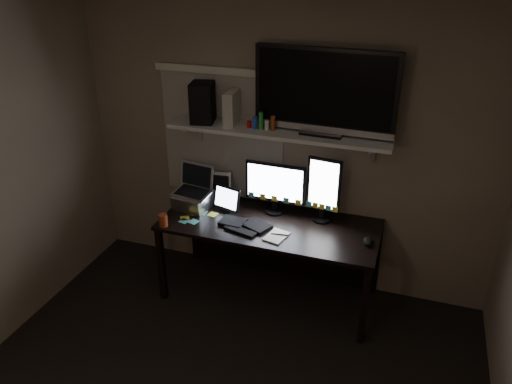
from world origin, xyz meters
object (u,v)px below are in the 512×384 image
at_px(laptop, 192,189).
at_px(speaker, 202,102).
at_px(monitor_landscape, 275,188).
at_px(game_console, 232,108).
at_px(tablet, 227,199).
at_px(keyboard, 245,224).
at_px(desk, 274,234).
at_px(mouse, 368,241).
at_px(cup, 163,220).
at_px(monitor_portrait, 324,190).
at_px(tv, 325,92).

distance_m(laptop, speaker, 0.75).
xyz_separation_m(monitor_landscape, game_console, (-0.38, 0.01, 0.66)).
bearing_deg(laptop, monitor_landscape, 20.97).
relative_size(monitor_landscape, tablet, 1.97).
distance_m(keyboard, tablet, 0.31).
distance_m(desk, mouse, 0.86).
bearing_deg(speaker, desk, -17.99).
bearing_deg(mouse, cup, 177.07).
relative_size(mouse, cup, 1.12).
distance_m(game_console, speaker, 0.25).
xyz_separation_m(mouse, game_console, (-1.21, 0.27, 0.87)).
bearing_deg(monitor_landscape, tablet, -162.23).
bearing_deg(game_console, monitor_portrait, -6.27).
distance_m(laptop, cup, 0.40).
bearing_deg(laptop, mouse, 4.54).
bearing_deg(tv, game_console, -176.31).
distance_m(monitor_portrait, game_console, 1.00).
distance_m(monitor_portrait, keyboard, 0.70).
bearing_deg(monitor_portrait, speaker, -172.53).
height_order(keyboard, mouse, mouse).
distance_m(desk, monitor_landscape, 0.41).
relative_size(laptop, speaker, 1.12).
bearing_deg(cup, game_console, 51.54).
bearing_deg(mouse, keyboard, 170.29).
distance_m(cup, game_console, 1.07).
bearing_deg(monitor_landscape, game_console, -179.64).
bearing_deg(tablet, laptop, -156.41).
height_order(laptop, tv, tv).
relative_size(keyboard, tablet, 1.61).
distance_m(desk, keyboard, 0.34).
xyz_separation_m(monitor_landscape, speaker, (-0.63, -0.01, 0.68)).
xyz_separation_m(monitor_portrait, tablet, (-0.81, -0.11, -0.17)).
distance_m(desk, tablet, 0.51).
height_order(tablet, tv, tv).
height_order(desk, monitor_landscape, monitor_landscape).
xyz_separation_m(desk, cup, (-0.81, -0.44, 0.23)).
bearing_deg(speaker, keyboard, -43.85).
height_order(cup, game_console, game_console).
relative_size(keyboard, cup, 4.11).
xyz_separation_m(game_console, speaker, (-0.25, -0.02, 0.03)).
bearing_deg(tv, monitor_portrait, -33.63).
bearing_deg(laptop, tv, 18.01).
relative_size(mouse, laptop, 0.32).
xyz_separation_m(monitor_portrait, laptop, (-1.12, -0.15, -0.10)).
height_order(monitor_landscape, monitor_portrait, monitor_portrait).
bearing_deg(laptop, desk, 14.66).
relative_size(desk, speaker, 5.48).
bearing_deg(keyboard, game_console, 139.37).
relative_size(monitor_portrait, tv, 0.51).
height_order(monitor_landscape, laptop, monitor_landscape).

